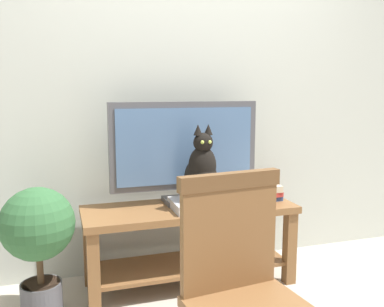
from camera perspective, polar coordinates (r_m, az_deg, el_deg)
back_wall at (r=3.02m, az=-1.23°, el=11.10°), size 7.00×0.12×2.80m
tv_stand at (r=2.77m, az=-0.32°, el=-10.39°), size 1.36×0.48×0.53m
tv at (r=2.74m, az=-0.96°, el=0.68°), size 0.99×0.20×0.67m
media_box at (r=2.67m, az=1.18°, el=-6.89°), size 0.37×0.29×0.06m
cat at (r=2.60m, az=1.32°, el=-2.48°), size 0.20×0.32×0.48m
wooden_chair at (r=1.62m, az=7.00°, el=-17.40°), size 0.46×0.47×0.97m
book_stack at (r=2.89m, az=9.59°, el=-5.31°), size 0.26×0.19×0.11m
potted_plant at (r=2.49m, az=-20.25°, el=-10.40°), size 0.41×0.41×0.75m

